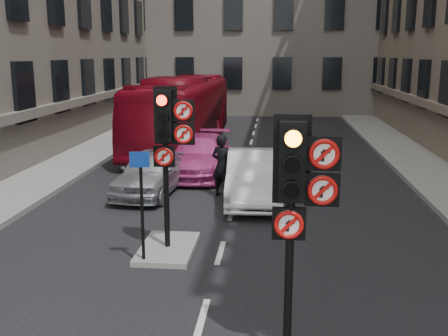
% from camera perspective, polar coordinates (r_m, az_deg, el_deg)
% --- Properties ---
extents(pavement_left, '(3.00, 50.00, 0.16)m').
position_cam_1_polar(pavement_left, '(20.31, -18.88, -0.51)').
color(pavement_left, gray).
rests_on(pavement_left, ground).
extents(centre_island, '(1.20, 2.00, 0.12)m').
position_cam_1_polar(centre_island, '(12.06, -6.15, -8.69)').
color(centre_island, gray).
rests_on(centre_island, ground).
extents(signal_near, '(0.91, 0.40, 3.58)m').
position_cam_1_polar(signal_near, '(7.24, 8.02, -2.16)').
color(signal_near, black).
rests_on(signal_near, ground).
extents(signal_far, '(0.91, 0.40, 3.58)m').
position_cam_1_polar(signal_far, '(11.36, -6.04, 3.81)').
color(signal_far, black).
rests_on(signal_far, centre_island).
extents(car_silver, '(1.98, 4.21, 1.39)m').
position_cam_1_polar(car_silver, '(16.76, -7.92, -0.43)').
color(car_silver, '#AEB1B6').
rests_on(car_silver, ground).
extents(car_white, '(1.76, 4.58, 1.49)m').
position_cam_1_polar(car_white, '(15.81, 3.26, -0.93)').
color(car_white, silver).
rests_on(car_white, ground).
extents(car_pink, '(2.14, 4.93, 1.41)m').
position_cam_1_polar(car_pink, '(19.29, -2.62, 1.40)').
color(car_pink, '#C63A88').
rests_on(car_pink, ground).
extents(bus_red, '(3.13, 12.00, 3.32)m').
position_cam_1_polar(bus_red, '(24.80, -4.56, 6.07)').
color(bus_red, maroon).
rests_on(bus_red, ground).
extents(motorcycle, '(0.64, 1.75, 1.03)m').
position_cam_1_polar(motorcycle, '(15.05, 5.26, -2.55)').
color(motorcycle, black).
rests_on(motorcycle, ground).
extents(motorcyclist, '(0.84, 0.73, 1.96)m').
position_cam_1_polar(motorcyclist, '(16.19, -0.22, 0.26)').
color(motorcyclist, black).
rests_on(motorcyclist, ground).
extents(info_sign, '(0.40, 0.15, 2.32)m').
position_cam_1_polar(info_sign, '(10.90, -9.01, -2.46)').
color(info_sign, black).
rests_on(info_sign, centre_island).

